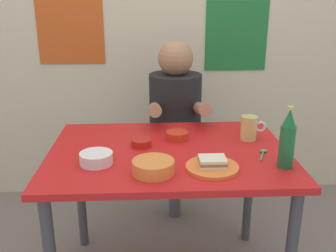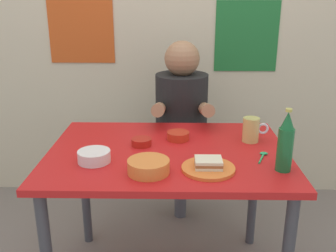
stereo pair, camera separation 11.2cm
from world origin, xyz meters
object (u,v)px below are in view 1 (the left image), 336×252
sandwich (212,162)px  beer_bottle (287,140)px  dining_table (169,168)px  person_seated (175,107)px  plate_orange (212,167)px  rice_bowl_white (96,158)px  stool (175,168)px  beer_mug (249,128)px

sandwich → beer_bottle: bearing=0.8°
dining_table → person_seated: person_seated is taller
plate_orange → sandwich: size_ratio=2.00×
plate_orange → rice_bowl_white: (-0.48, 0.07, 0.02)m
stool → person_seated: person_seated is taller
plate_orange → beer_bottle: beer_bottle is taller
stool → plate_orange: plate_orange is taller
person_seated → beer_bottle: size_ratio=2.75×
stool → sandwich: (0.10, -0.84, 0.42)m
dining_table → person_seated: (0.07, 0.62, 0.12)m
person_seated → sandwich: bearing=-83.4°
dining_table → sandwich: size_ratio=10.00×
plate_orange → sandwich: bearing=135.0°
person_seated → beer_mug: bearing=-56.5°
plate_orange → beer_bottle: 0.32m
stool → beer_bottle: (0.40, -0.84, 0.51)m
stool → rice_bowl_white: bearing=-116.7°
dining_table → plate_orange: plate_orange is taller
sandwich → rice_bowl_white: same height
person_seated → rice_bowl_white: bearing=-117.1°
dining_table → stool: bearing=83.4°
dining_table → beer_bottle: 0.56m
stool → sandwich: 0.95m
beer_mug → beer_bottle: bearing=-77.8°
beer_bottle → dining_table: bearing=156.4°
plate_orange → beer_mug: (0.23, 0.33, 0.05)m
beer_mug → sandwich: bearing=-125.4°
person_seated → stool: bearing=90.0°
sandwich → beer_bottle: size_ratio=0.42×
person_seated → rice_bowl_white: (-0.39, -0.76, 0.00)m
dining_table → beer_mug: (0.40, 0.12, 0.15)m
sandwich → dining_table: bearing=128.6°
beer_bottle → sandwich: bearing=-179.2°
beer_bottle → rice_bowl_white: 0.80m
dining_table → sandwich: bearing=-51.4°
plate_orange → dining_table: bearing=128.6°
dining_table → plate_orange: size_ratio=5.00×
person_seated → rice_bowl_white: 0.85m
stool → rice_bowl_white: size_ratio=3.21×
sandwich → beer_mug: size_ratio=0.87×
beer_mug → beer_bottle: 0.34m
stool → rice_bowl_white: (-0.39, -0.77, 0.42)m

